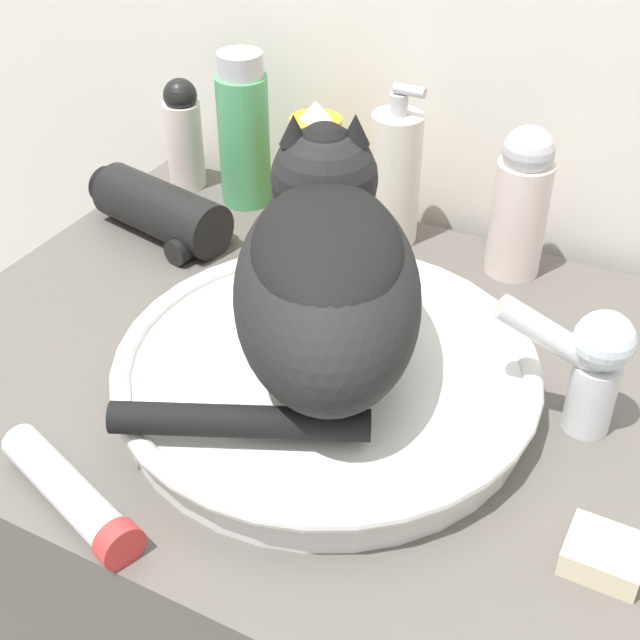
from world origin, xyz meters
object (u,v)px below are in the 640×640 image
Objects in this scene: mouthwash_bottle at (244,133)px; soap_bar at (604,555)px; deodorant_stick at (184,134)px; soap_pump_bottle at (395,177)px; cat at (325,268)px; cream_tube at (71,493)px; lotion_bottle_white at (521,202)px; spray_bottle_trigger at (316,167)px; hair_dryer at (162,211)px; faucet at (590,362)px.

soap_bar is (0.56, -0.38, -0.08)m from mouthwash_bottle.
soap_pump_bottle reaches higher than deodorant_stick.
cat is 0.29m from cream_tube.
mouthwash_bottle is at bearing 180.00° from lotion_bottle_white.
soap_pump_bottle reaches higher than lotion_bottle_white.
mouthwash_bottle reaches higher than cream_tube.
spray_bottle_trigger is at bearing 95.26° from cream_tube.
mouthwash_bottle is 3.30× the size of soap_bar.
hair_dryer is at bearing -153.79° from soap_pump_bottle.
cat is at bearing -38.67° from deodorant_stick.
cream_tube is 0.43m from soap_bar.
soap_pump_bottle is 0.21m from mouthwash_bottle.
spray_bottle_trigger is 0.53m from cream_tube.
faucet is at bearing -104.14° from cat.
lotion_bottle_white reaches higher than cream_tube.
cream_tube is 0.45m from hair_dryer.
deodorant_stick is 0.75× the size of soap_pump_bottle.
faucet is 0.55m from mouthwash_bottle.
soap_bar is at bearing 19.87° from cream_tube.
hair_dryer is (-0.04, -0.12, -0.06)m from mouthwash_bottle.
spray_bottle_trigger reaches higher than hair_dryer.
deodorant_stick is 0.30m from soap_pump_bottle.
cat is 0.31m from lotion_bottle_white.
deodorant_stick is at bearing 149.90° from soap_bar.
faucet is 0.76× the size of lotion_bottle_white.
mouthwash_bottle is at bearing 145.90° from soap_bar.
faucet reaches higher than soap_bar.
lotion_bottle_white is 0.46m from deodorant_stick.
cat is 0.34m from spray_bottle_trigger.
cat is 2.08× the size of cream_tube.
deodorant_stick is 0.14m from hair_dryer.
spray_bottle_trigger is at bearing -0.00° from mouthwash_bottle.
faucet is 2.26× the size of soap_bar.
deodorant_stick is at bearing 180.00° from soap_pump_bottle.
cream_tube is at bearing 125.52° from cat.
faucet is 0.79× the size of cream_tube.
hair_dryer is (-0.20, 0.40, 0.02)m from cream_tube.
spray_bottle_trigger is at bearing 140.30° from soap_bar.
mouthwash_bottle is at bearing -42.17° from faucet.
deodorant_stick is 0.76m from soap_bar.
cat is at bearing 162.87° from soap_bar.
lotion_bottle_white is at bearing -0.00° from mouthwash_bottle.
cream_tube is 2.85× the size of soap_bar.
lotion_bottle_white is 0.26m from spray_bottle_trigger.
soap_pump_bottle is (0.30, -0.00, 0.01)m from deodorant_stick.
mouthwash_bottle is 0.15m from hair_dryer.
faucet reaches higher than hair_dryer.
deodorant_stick is at bearing 180.00° from spray_bottle_trigger.
cat reaches higher than soap_bar.
spray_bottle_trigger reaches higher than faucet.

